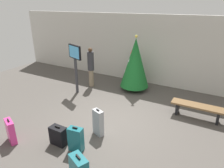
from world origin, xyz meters
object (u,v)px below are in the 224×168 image
object	(u,v)px
holiday_tree	(135,63)
flight_info_kiosk	(75,60)
suitcase_1	(76,139)
suitcase_2	(58,136)
waiting_bench	(198,108)
suitcase_4	(11,131)
suitcase_3	(98,122)
traveller_0	(91,66)

from	to	relation	value
holiday_tree	flight_info_kiosk	xyz separation A→B (m)	(-2.04, -1.48, 0.18)
suitcase_1	suitcase_2	bearing A→B (deg)	-176.78
flight_info_kiosk	waiting_bench	bearing A→B (deg)	3.59
suitcase_1	suitcase_4	distance (m)	1.90
suitcase_1	suitcase_4	world-z (taller)	suitcase_1
suitcase_4	suitcase_3	bearing A→B (deg)	37.57
waiting_bench	suitcase_2	bearing A→B (deg)	-133.10
suitcase_2	waiting_bench	bearing A→B (deg)	46.90
waiting_bench	holiday_tree	bearing A→B (deg)	157.33
holiday_tree	waiting_bench	xyz separation A→B (m)	(2.82, -1.18, -0.88)
holiday_tree	flight_info_kiosk	bearing A→B (deg)	-144.02
holiday_tree	suitcase_3	bearing A→B (deg)	-83.32
suitcase_3	traveller_0	bearing A→B (deg)	127.79
suitcase_2	suitcase_3	distance (m)	1.16
holiday_tree	traveller_0	bearing A→B (deg)	-163.74
waiting_bench	suitcase_1	xyz separation A→B (m)	(-2.52, -3.29, -0.03)
holiday_tree	waiting_bench	world-z (taller)	holiday_tree
traveller_0	suitcase_4	size ratio (longest dim) A/B	2.56
flight_info_kiosk	suitcase_1	bearing A→B (deg)	-51.91
flight_info_kiosk	waiting_bench	world-z (taller)	flight_info_kiosk
suitcase_1	flight_info_kiosk	bearing A→B (deg)	128.09
traveller_0	suitcase_4	xyz separation A→B (m)	(0.42, -4.51, -0.63)
traveller_0	suitcase_3	size ratio (longest dim) A/B	2.17
holiday_tree	suitcase_2	xyz separation A→B (m)	(-0.29, -4.50, -0.99)
holiday_tree	suitcase_1	distance (m)	4.57
suitcase_1	suitcase_2	size ratio (longest dim) A/B	1.26
flight_info_kiosk	suitcase_3	world-z (taller)	flight_info_kiosk
holiday_tree	traveller_0	size ratio (longest dim) A/B	1.34
holiday_tree	suitcase_1	world-z (taller)	holiday_tree
traveller_0	suitcase_3	bearing A→B (deg)	-52.21
holiday_tree	suitcase_1	size ratio (longest dim) A/B	3.43
traveller_0	suitcase_3	distance (m)	3.87
waiting_bench	suitcase_4	distance (m)	5.82
suitcase_3	waiting_bench	bearing A→B (deg)	45.14
holiday_tree	suitcase_4	bearing A→B (deg)	-106.55
waiting_bench	suitcase_1	distance (m)	4.14
flight_info_kiosk	suitcase_1	size ratio (longest dim) A/B	2.94
flight_info_kiosk	suitcase_2	world-z (taller)	flight_info_kiosk
waiting_bench	suitcase_3	world-z (taller)	suitcase_3
suitcase_3	suitcase_2	bearing A→B (deg)	-127.88
holiday_tree	suitcase_1	bearing A→B (deg)	-86.20
suitcase_2	suitcase_3	xyz separation A→B (m)	(0.71, 0.91, 0.14)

